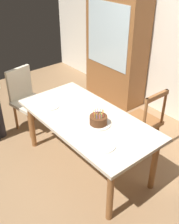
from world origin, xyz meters
The scene contains 11 objects.
ground centered at (0.00, 0.00, 0.00)m, with size 6.40×6.40×0.00m, color #93704C.
dining_table centered at (0.00, 0.00, 0.65)m, with size 1.77×0.88×0.73m.
birthday_cake centered at (0.19, 0.01, 0.78)m, with size 0.28×0.28×0.18m.
plate_near_celebrant centered at (-0.49, -0.20, 0.74)m, with size 0.22×0.22×0.01m, color white.
plate_far_side centered at (-0.09, 0.20, 0.74)m, with size 0.22×0.22×0.01m, color white.
plate_near_guest centered at (0.53, -0.20, 0.74)m, with size 0.22×0.22×0.01m, color white.
fork_near_celebrant centered at (-0.65, -0.19, 0.73)m, with size 0.18×0.02×0.01m, color silver.
fork_far_side centered at (-0.25, 0.18, 0.73)m, with size 0.18×0.02×0.01m, color silver.
chair_spindle_back centered at (0.23, 0.76, 0.46)m, with size 0.45×0.45×0.95m.
chair_upholstered centered at (-1.27, -0.15, 0.53)m, with size 0.51×0.51×0.95m.
china_cabinet centered at (-1.12, 1.56, 0.95)m, with size 1.10×0.45×1.90m.
Camera 1 is at (2.06, -1.65, 2.45)m, focal length 43.12 mm.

